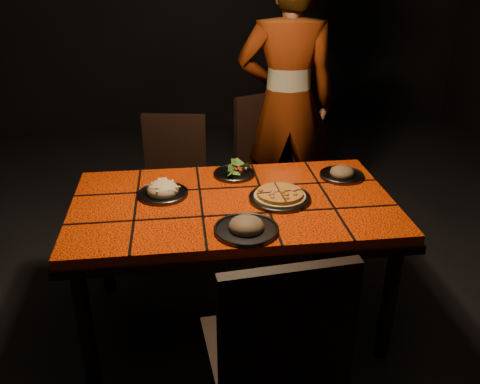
{
  "coord_description": "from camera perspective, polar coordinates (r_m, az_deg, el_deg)",
  "views": [
    {
      "loc": [
        -0.25,
        -2.26,
        1.89
      ],
      "look_at": [
        0.03,
        -0.05,
        0.82
      ],
      "focal_mm": 38.0,
      "sensor_mm": 36.0,
      "label": 1
    }
  ],
  "objects": [
    {
      "name": "room_shell",
      "position": [
        2.3,
        -0.91,
        15.95
      ],
      "size": [
        6.04,
        7.04,
        3.08
      ],
      "color": "black",
      "rests_on": "ground"
    },
    {
      "name": "plate_pizza",
      "position": [
        2.55,
        4.49,
        -0.5
      ],
      "size": [
        0.31,
        0.31,
        0.04
      ],
      "color": "#3E3E43",
      "rests_on": "dining_table"
    },
    {
      "name": "diner",
      "position": [
        3.53,
        5.26,
        9.88
      ],
      "size": [
        0.72,
        0.51,
        1.87
      ],
      "primitive_type": "imported",
      "rotation": [
        0.0,
        0.0,
        3.04
      ],
      "color": "brown",
      "rests_on": "ground"
    },
    {
      "name": "chair_far_right",
      "position": [
        3.55,
        3.57,
        3.88
      ],
      "size": [
        0.6,
        0.6,
        1.0
      ],
      "rotation": [
        0.0,
        0.0,
        0.42
      ],
      "color": "black",
      "rests_on": "ground"
    },
    {
      "name": "plate_salad",
      "position": [
        2.81,
        -0.68,
        2.36
      ],
      "size": [
        0.23,
        0.23,
        0.07
      ],
      "color": "#3E3E43",
      "rests_on": "dining_table"
    },
    {
      "name": "plate_mushroom_a",
      "position": [
        2.26,
        0.72,
        -3.87
      ],
      "size": [
        0.29,
        0.29,
        0.1
      ],
      "color": "#3E3E43",
      "rests_on": "dining_table"
    },
    {
      "name": "plate_mushroom_b",
      "position": [
        2.85,
        11.37,
        2.08
      ],
      "size": [
        0.24,
        0.24,
        0.08
      ],
      "color": "#3E3E43",
      "rests_on": "dining_table"
    },
    {
      "name": "plate_pasta",
      "position": [
        2.62,
        -8.66,
        0.09
      ],
      "size": [
        0.26,
        0.26,
        0.08
      ],
      "color": "#3E3E43",
      "rests_on": "dining_table"
    },
    {
      "name": "dining_table",
      "position": [
        2.58,
        -0.78,
        -2.53
      ],
      "size": [
        1.62,
        0.92,
        0.75
      ],
      "color": "#F53B07",
      "rests_on": "ground"
    },
    {
      "name": "chair_far_left",
      "position": [
        3.38,
        -7.42,
        1.71
      ],
      "size": [
        0.48,
        0.48,
        0.92
      ],
      "rotation": [
        0.0,
        0.0,
        -0.16
      ],
      "color": "black",
      "rests_on": "ground"
    },
    {
      "name": "chair_near",
      "position": [
        1.92,
        4.08,
        -17.4
      ],
      "size": [
        0.5,
        0.5,
        1.02
      ],
      "rotation": [
        0.0,
        0.0,
        3.24
      ],
      "color": "black",
      "rests_on": "ground"
    }
  ]
}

